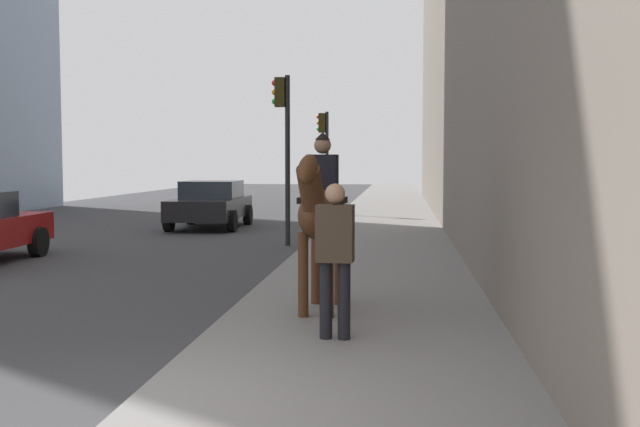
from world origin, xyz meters
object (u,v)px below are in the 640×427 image
at_px(car_near_lane, 211,204).
at_px(pedestrian_greeting, 335,250).
at_px(traffic_light_far_curb, 325,147).
at_px(traffic_light_near_curb, 284,133).
at_px(mounted_horse_near, 321,212).

bearing_deg(car_near_lane, pedestrian_greeting, 17.86).
bearing_deg(traffic_light_far_curb, pedestrian_greeting, -174.04).
distance_m(car_near_lane, traffic_light_far_curb, 5.92).
bearing_deg(traffic_light_far_curb, traffic_light_near_curb, 179.67).
height_order(traffic_light_near_curb, traffic_light_far_curb, traffic_light_near_curb).
distance_m(pedestrian_greeting, traffic_light_near_curb, 10.37).
bearing_deg(traffic_light_near_curb, traffic_light_far_curb, -0.33).
bearing_deg(pedestrian_greeting, traffic_light_far_curb, 9.29).
xyz_separation_m(car_near_lane, traffic_light_far_curb, (4.75, -3.03, 1.82)).
distance_m(car_near_lane, traffic_light_near_curb, 5.85).
relative_size(pedestrian_greeting, traffic_light_near_curb, 0.42).
height_order(mounted_horse_near, traffic_light_near_curb, traffic_light_near_curb).
distance_m(pedestrian_greeting, car_near_lane, 15.51).
relative_size(mounted_horse_near, pedestrian_greeting, 1.36).
xyz_separation_m(mounted_horse_near, traffic_light_near_curb, (8.54, 1.77, 1.32)).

